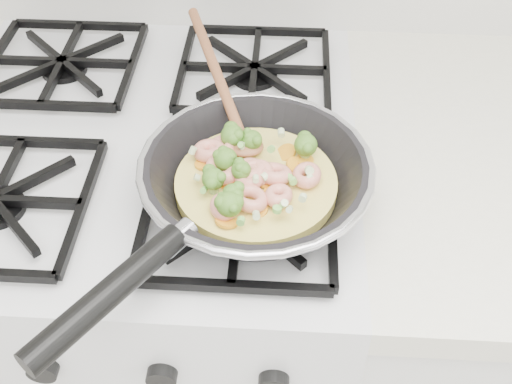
{
  "coord_description": "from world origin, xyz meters",
  "views": [
    {
      "loc": [
        0.2,
        1.05,
        1.46
      ],
      "look_at": [
        0.17,
        1.57,
        0.93
      ],
      "focal_mm": 43.58,
      "sensor_mm": 36.0,
      "label": 1
    }
  ],
  "objects": [
    {
      "name": "skillet",
      "position": [
        0.16,
        1.57,
        0.96
      ],
      "size": [
        0.34,
        0.57,
        0.09
      ],
      "rotation": [
        0.0,
        0.0,
        -0.21
      ],
      "color": "black",
      "rests_on": "stove"
    },
    {
      "name": "stove",
      "position": [
        0.0,
        1.7,
        0.46
      ],
      "size": [
        0.6,
        0.6,
        0.92
      ],
      "color": "white",
      "rests_on": "ground"
    }
  ]
}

